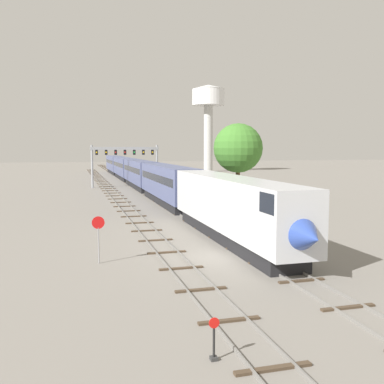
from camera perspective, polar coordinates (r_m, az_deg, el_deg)
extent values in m
plane|color=gray|center=(28.54, 4.50, -8.40)|extent=(400.00, 400.00, 0.00)
cube|color=slate|center=(86.95, -8.24, 1.14)|extent=(0.07, 200.00, 0.16)
cube|color=slate|center=(87.14, -7.30, 1.16)|extent=(0.07, 200.00, 0.16)
cube|color=#473828|center=(20.87, 19.61, -13.95)|extent=(2.60, 0.24, 0.10)
cube|color=#473828|center=(24.07, 14.06, -11.12)|extent=(2.60, 0.24, 0.10)
cube|color=#473828|center=(27.49, 9.92, -8.91)|extent=(2.60, 0.24, 0.10)
cube|color=#473828|center=(31.04, 6.74, -7.17)|extent=(2.60, 0.24, 0.10)
cube|color=#473828|center=(34.70, 4.24, -5.77)|extent=(2.60, 0.24, 0.10)
cube|color=#473828|center=(38.42, 2.24, -4.63)|extent=(2.60, 0.24, 0.10)
cube|color=#473828|center=(42.19, 0.59, -3.69)|extent=(2.60, 0.24, 0.10)
cube|color=#473828|center=(46.00, -0.78, -2.90)|extent=(2.60, 0.24, 0.10)
cube|color=#473828|center=(49.84, -1.94, -2.24)|extent=(2.60, 0.24, 0.10)
cube|color=#473828|center=(53.71, -2.93, -1.66)|extent=(2.60, 0.24, 0.10)
cube|color=#473828|center=(57.59, -3.79, -1.17)|extent=(2.60, 0.24, 0.10)
cube|color=#473828|center=(61.49, -4.54, -0.73)|extent=(2.60, 0.24, 0.10)
cube|color=#473828|center=(65.40, -5.20, -0.35)|extent=(2.60, 0.24, 0.10)
cube|color=#473828|center=(69.32, -5.79, -0.01)|extent=(2.60, 0.24, 0.10)
cube|color=#473828|center=(73.24, -6.31, 0.29)|extent=(2.60, 0.24, 0.10)
cube|color=#473828|center=(77.18, -6.78, 0.56)|extent=(2.60, 0.24, 0.10)
cube|color=#473828|center=(81.12, -7.20, 0.81)|extent=(2.60, 0.24, 0.10)
cube|color=#473828|center=(85.07, -7.59, 1.03)|extent=(2.60, 0.24, 0.10)
cube|color=#473828|center=(89.02, -7.94, 1.23)|extent=(2.60, 0.24, 0.10)
cube|color=#473828|center=(92.98, -8.26, 1.42)|extent=(2.60, 0.24, 0.10)
cube|color=#473828|center=(96.94, -8.55, 1.59)|extent=(2.60, 0.24, 0.10)
cube|color=#473828|center=(100.90, -8.83, 1.74)|extent=(2.60, 0.24, 0.10)
cube|color=#473828|center=(104.87, -9.08, 1.89)|extent=(2.60, 0.24, 0.10)
cube|color=#473828|center=(108.84, -9.31, 2.02)|extent=(2.60, 0.24, 0.10)
cube|color=#473828|center=(112.81, -9.53, 2.15)|extent=(2.60, 0.24, 0.10)
cube|color=#473828|center=(116.78, -9.73, 2.26)|extent=(2.60, 0.24, 0.10)
cube|color=#473828|center=(120.76, -9.92, 2.37)|extent=(2.60, 0.24, 0.10)
cube|color=#473828|center=(124.73, -10.09, 2.47)|extent=(2.60, 0.24, 0.10)
cube|color=#473828|center=(128.71, -10.26, 2.57)|extent=(2.60, 0.24, 0.10)
cube|color=#473828|center=(132.69, -10.41, 2.66)|extent=(2.60, 0.24, 0.10)
cube|color=#473828|center=(136.67, -10.56, 2.74)|extent=(2.60, 0.24, 0.10)
cube|color=#473828|center=(140.65, -10.70, 2.82)|extent=(2.60, 0.24, 0.10)
cube|color=#473828|center=(144.63, -10.83, 2.90)|extent=(2.60, 0.24, 0.10)
cube|color=#473828|center=(148.62, -10.95, 2.97)|extent=(2.60, 0.24, 0.10)
cube|color=#473828|center=(152.60, -11.07, 3.04)|extent=(2.60, 0.24, 0.10)
cube|color=#473828|center=(156.59, -11.18, 3.10)|extent=(2.60, 0.24, 0.10)
cube|color=#473828|center=(160.57, -11.29, 3.16)|extent=(2.60, 0.24, 0.10)
cube|color=#473828|center=(164.56, -11.39, 3.22)|extent=(2.60, 0.24, 0.10)
cube|color=#473828|center=(168.54, -11.48, 3.27)|extent=(2.60, 0.24, 0.10)
cube|color=#473828|center=(172.53, -11.58, 3.33)|extent=(2.60, 0.24, 0.10)
cube|color=#473828|center=(176.52, -11.66, 3.38)|extent=(2.60, 0.24, 0.10)
cube|color=#473828|center=(180.51, -11.75, 3.42)|extent=(2.60, 0.24, 0.10)
cube|color=#473828|center=(184.50, -11.83, 3.47)|extent=(2.60, 0.24, 0.10)
cube|color=slate|center=(66.58, -10.78, -0.30)|extent=(0.07, 160.00, 0.16)
cube|color=slate|center=(66.71, -9.55, -0.26)|extent=(0.07, 160.00, 0.16)
cube|color=#473828|center=(15.08, 10.50, -21.63)|extent=(2.60, 0.24, 0.10)
cube|color=#473828|center=(18.43, 4.85, -16.31)|extent=(2.60, 0.24, 0.10)
cube|color=#473828|center=(21.99, 1.16, -12.58)|extent=(2.60, 0.24, 0.10)
cube|color=#473828|center=(25.69, -1.42, -9.87)|extent=(2.60, 0.24, 0.10)
cube|color=#473828|center=(29.46, -3.31, -7.84)|extent=(2.60, 0.24, 0.10)
cube|color=#473828|center=(33.29, -4.76, -6.27)|extent=(2.60, 0.24, 0.10)
cube|color=#473828|center=(37.15, -5.91, -5.01)|extent=(2.60, 0.24, 0.10)
cube|color=#473828|center=(41.04, -6.83, -4.00)|extent=(2.60, 0.24, 0.10)
cube|color=#473828|center=(44.95, -7.59, -3.16)|extent=(2.60, 0.24, 0.10)
cube|color=#473828|center=(48.87, -8.23, -2.45)|extent=(2.60, 0.24, 0.10)
cube|color=#473828|center=(52.81, -8.77, -1.85)|extent=(2.60, 0.24, 0.10)
cube|color=#473828|center=(56.75, -9.24, -1.33)|extent=(2.60, 0.24, 0.10)
cube|color=#473828|center=(60.70, -9.65, -0.88)|extent=(2.60, 0.24, 0.10)
cube|color=#473828|center=(64.66, -10.00, -0.49)|extent=(2.60, 0.24, 0.10)
cube|color=#473828|center=(68.62, -10.32, -0.14)|extent=(2.60, 0.24, 0.10)
cube|color=#473828|center=(72.59, -10.60, 0.18)|extent=(2.60, 0.24, 0.10)
cube|color=#473828|center=(76.56, -10.85, 0.46)|extent=(2.60, 0.24, 0.10)
cube|color=#473828|center=(80.53, -11.08, 0.71)|extent=(2.60, 0.24, 0.10)
cube|color=#473828|center=(84.51, -11.29, 0.94)|extent=(2.60, 0.24, 0.10)
cube|color=#473828|center=(88.48, -11.47, 1.14)|extent=(2.60, 0.24, 0.10)
cube|color=#473828|center=(92.46, -11.64, 1.33)|extent=(2.60, 0.24, 0.10)
cube|color=#473828|center=(96.45, -11.80, 1.51)|extent=(2.60, 0.24, 0.10)
cube|color=#473828|center=(100.43, -11.95, 1.67)|extent=(2.60, 0.24, 0.10)
cube|color=#473828|center=(104.41, -12.08, 1.82)|extent=(2.60, 0.24, 0.10)
cube|color=#473828|center=(108.40, -12.20, 1.95)|extent=(2.60, 0.24, 0.10)
cube|color=#473828|center=(112.38, -12.32, 2.08)|extent=(2.60, 0.24, 0.10)
cube|color=#473828|center=(116.37, -12.42, 2.20)|extent=(2.60, 0.24, 0.10)
cube|color=#473828|center=(120.36, -12.52, 2.31)|extent=(2.60, 0.24, 0.10)
cube|color=#473828|center=(124.35, -12.62, 2.41)|extent=(2.60, 0.24, 0.10)
cube|color=#473828|center=(128.34, -12.71, 2.51)|extent=(2.60, 0.24, 0.10)
cube|color=#473828|center=(132.33, -12.79, 2.60)|extent=(2.60, 0.24, 0.10)
cube|color=#473828|center=(136.32, -12.87, 2.69)|extent=(2.60, 0.24, 0.10)
cube|color=#473828|center=(140.31, -12.94, 2.77)|extent=(2.60, 0.24, 0.10)
cube|color=#473828|center=(144.30, -13.01, 2.85)|extent=(2.60, 0.24, 0.10)
cube|color=silver|center=(33.13, 4.97, -1.33)|extent=(3.00, 21.62, 3.80)
cone|color=#2D479E|center=(23.32, 14.45, -5.48)|extent=(2.88, 2.60, 2.88)
cube|color=black|center=(24.28, 12.90, -1.32)|extent=(3.04, 1.80, 1.10)
cube|color=black|center=(33.51, 4.94, -5.40)|extent=(2.52, 19.46, 1.00)
cube|color=#4C5684|center=(54.80, -3.27, 1.48)|extent=(3.00, 21.62, 3.80)
cube|color=black|center=(54.77, -3.27, 1.90)|extent=(3.04, 19.89, 0.90)
cube|color=black|center=(55.03, -3.26, -1.01)|extent=(2.52, 19.46, 1.00)
cube|color=#4C5684|center=(77.02, -6.81, 2.67)|extent=(3.00, 21.62, 3.80)
cube|color=black|center=(77.00, -6.81, 2.97)|extent=(3.04, 19.89, 0.90)
cube|color=black|center=(77.18, -6.79, 0.90)|extent=(2.52, 19.46, 1.00)
cube|color=#4C5684|center=(99.42, -8.76, 3.33)|extent=(3.00, 21.62, 3.80)
cube|color=black|center=(99.40, -8.77, 3.56)|extent=(3.04, 19.89, 0.90)
cube|color=black|center=(99.54, -8.74, 1.95)|extent=(2.52, 19.46, 1.00)
cube|color=#4C5684|center=(121.90, -10.00, 3.74)|extent=(3.00, 21.62, 3.80)
cube|color=black|center=(121.88, -10.00, 3.93)|extent=(3.04, 19.89, 0.90)
cube|color=black|center=(122.00, -9.98, 2.62)|extent=(2.52, 19.46, 1.00)
cylinder|color=#999BA0|center=(78.42, -12.86, 3.25)|extent=(0.36, 0.36, 7.50)
cylinder|color=#999BA0|center=(79.76, -4.57, 3.41)|extent=(0.36, 0.36, 7.50)
cube|color=#999BA0|center=(78.82, -8.71, 5.63)|extent=(12.10, 0.36, 0.50)
cube|color=black|center=(78.45, -12.30, 5.05)|extent=(0.44, 0.32, 0.90)
sphere|color=yellow|center=(78.26, -12.29, 5.05)|extent=(0.28, 0.28, 0.28)
cube|color=black|center=(78.56, -11.10, 5.08)|extent=(0.44, 0.32, 0.90)
sphere|color=yellow|center=(78.37, -11.09, 5.08)|extent=(0.28, 0.28, 0.28)
cube|color=black|center=(78.70, -9.90, 5.10)|extent=(0.44, 0.32, 0.90)
sphere|color=red|center=(78.51, -9.89, 5.10)|extent=(0.28, 0.28, 0.28)
cube|color=black|center=(78.88, -8.71, 5.12)|extent=(0.44, 0.32, 0.90)
sphere|color=red|center=(78.69, -8.69, 5.12)|extent=(0.28, 0.28, 0.28)
cube|color=black|center=(79.08, -7.52, 5.14)|extent=(0.44, 0.32, 0.90)
sphere|color=green|center=(78.90, -7.50, 5.14)|extent=(0.28, 0.28, 0.28)
cube|color=black|center=(79.33, -6.34, 5.15)|extent=(0.44, 0.32, 0.90)
sphere|color=yellow|center=(79.14, -6.32, 5.15)|extent=(0.28, 0.28, 0.28)
cube|color=black|center=(79.60, -5.17, 5.17)|extent=(0.44, 0.32, 0.90)
sphere|color=yellow|center=(79.41, -5.15, 5.17)|extent=(0.28, 0.28, 0.28)
cylinder|color=beige|center=(129.40, 2.12, 6.93)|extent=(2.60, 2.60, 19.34)
cylinder|color=white|center=(130.21, 2.14, 12.22)|extent=(9.38, 9.38, 4.67)
cone|color=white|center=(130.57, 2.15, 13.50)|extent=(9.57, 9.57, 1.20)
cylinder|color=black|center=(15.24, 2.86, -19.15)|extent=(0.08, 0.08, 1.10)
cylinder|color=red|center=(14.93, 2.90, -16.64)|extent=(0.36, 0.03, 0.36)
cube|color=#333333|center=(15.45, 2.85, -20.80)|extent=(0.24, 0.24, 0.12)
cylinder|color=gray|center=(27.25, -12.04, -6.81)|extent=(0.08, 0.08, 2.20)
cylinder|color=red|center=(26.97, -12.10, -3.91)|extent=(0.76, 0.03, 0.76)
cylinder|color=brown|center=(58.55, 5.97, 1.18)|extent=(0.56, 0.56, 4.68)
sphere|color=#427F2D|center=(58.37, 6.02, 5.70)|extent=(6.50, 6.50, 6.50)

